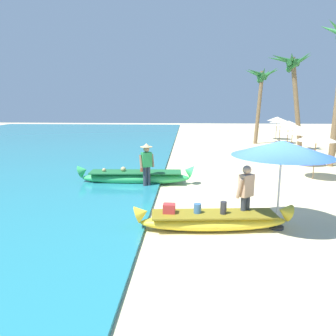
{
  "coord_description": "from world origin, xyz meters",
  "views": [
    {
      "loc": [
        -2.0,
        -8.01,
        3.14
      ],
      "look_at": [
        -2.65,
        2.76,
        0.9
      ],
      "focal_mm": 34.19,
      "sensor_mm": 36.0,
      "label": 1
    }
  ],
  "objects_px": {
    "boat_yellow_foreground": "(213,220)",
    "palm_tree_leaning_seaward": "(293,70)",
    "person_tourist_customer": "(246,192)",
    "person_vendor_hatted": "(147,162)",
    "palm_tree_mid_cluster": "(262,81)",
    "boat_green_midground": "(136,177)",
    "patio_umbrella_large": "(282,149)"
  },
  "relations": [
    {
      "from": "boat_yellow_foreground",
      "to": "patio_umbrella_large",
      "type": "distance_m",
      "value": 2.42
    },
    {
      "from": "boat_green_midground",
      "to": "patio_umbrella_large",
      "type": "xyz_separation_m",
      "value": [
        4.26,
        -4.21,
        1.76
      ]
    },
    {
      "from": "boat_yellow_foreground",
      "to": "boat_green_midground",
      "type": "bearing_deg",
      "value": 121.03
    },
    {
      "from": "person_vendor_hatted",
      "to": "palm_tree_mid_cluster",
      "type": "bearing_deg",
      "value": 62.66
    },
    {
      "from": "boat_green_midground",
      "to": "person_tourist_customer",
      "type": "relative_size",
      "value": 2.85
    },
    {
      "from": "boat_yellow_foreground",
      "to": "boat_green_midground",
      "type": "distance_m",
      "value": 5.12
    },
    {
      "from": "palm_tree_leaning_seaward",
      "to": "person_tourist_customer",
      "type": "bearing_deg",
      "value": -110.84
    },
    {
      "from": "patio_umbrella_large",
      "to": "person_tourist_customer",
      "type": "bearing_deg",
      "value": 170.2
    },
    {
      "from": "boat_green_midground",
      "to": "person_tourist_customer",
      "type": "distance_m",
      "value": 5.39
    },
    {
      "from": "person_vendor_hatted",
      "to": "palm_tree_leaning_seaward",
      "type": "height_order",
      "value": "palm_tree_leaning_seaward"
    },
    {
      "from": "patio_umbrella_large",
      "to": "palm_tree_mid_cluster",
      "type": "xyz_separation_m",
      "value": [
        3.16,
        17.01,
        2.58
      ]
    },
    {
      "from": "boat_yellow_foreground",
      "to": "palm_tree_leaning_seaward",
      "type": "bearing_deg",
      "value": 66.45
    },
    {
      "from": "patio_umbrella_large",
      "to": "palm_tree_leaning_seaward",
      "type": "height_order",
      "value": "palm_tree_leaning_seaward"
    },
    {
      "from": "boat_yellow_foreground",
      "to": "palm_tree_leaning_seaward",
      "type": "xyz_separation_m",
      "value": [
        5.69,
        13.04,
        4.77
      ]
    },
    {
      "from": "patio_umbrella_large",
      "to": "palm_tree_mid_cluster",
      "type": "relative_size",
      "value": 0.43
    },
    {
      "from": "palm_tree_leaning_seaward",
      "to": "patio_umbrella_large",
      "type": "bearing_deg",
      "value": -107.54
    },
    {
      "from": "person_tourist_customer",
      "to": "boat_yellow_foreground",
      "type": "bearing_deg",
      "value": -159.6
    },
    {
      "from": "boat_yellow_foreground",
      "to": "palm_tree_leaning_seaward",
      "type": "relative_size",
      "value": 0.65
    },
    {
      "from": "boat_green_midground",
      "to": "patio_umbrella_large",
      "type": "height_order",
      "value": "patio_umbrella_large"
    },
    {
      "from": "boat_yellow_foreground",
      "to": "patio_umbrella_large",
      "type": "xyz_separation_m",
      "value": [
        1.62,
        0.18,
        1.79
      ]
    },
    {
      "from": "person_vendor_hatted",
      "to": "person_tourist_customer",
      "type": "bearing_deg",
      "value": -49.78
    },
    {
      "from": "boat_yellow_foreground",
      "to": "patio_umbrella_large",
      "type": "relative_size",
      "value": 1.65
    },
    {
      "from": "boat_green_midground",
      "to": "person_vendor_hatted",
      "type": "bearing_deg",
      "value": -47.98
    },
    {
      "from": "boat_yellow_foreground",
      "to": "palm_tree_mid_cluster",
      "type": "bearing_deg",
      "value": 74.48
    },
    {
      "from": "person_tourist_customer",
      "to": "palm_tree_leaning_seaward",
      "type": "relative_size",
      "value": 0.26
    },
    {
      "from": "patio_umbrella_large",
      "to": "palm_tree_mid_cluster",
      "type": "distance_m",
      "value": 17.49
    },
    {
      "from": "palm_tree_leaning_seaward",
      "to": "palm_tree_mid_cluster",
      "type": "xyz_separation_m",
      "value": [
        -0.91,
        4.15,
        -0.4
      ]
    },
    {
      "from": "person_vendor_hatted",
      "to": "patio_umbrella_large",
      "type": "xyz_separation_m",
      "value": [
        3.75,
        -3.65,
        1.07
      ]
    },
    {
      "from": "patio_umbrella_large",
      "to": "boat_yellow_foreground",
      "type": "bearing_deg",
      "value": -173.75
    },
    {
      "from": "boat_yellow_foreground",
      "to": "boat_green_midground",
      "type": "relative_size",
      "value": 0.88
    },
    {
      "from": "boat_yellow_foreground",
      "to": "person_tourist_customer",
      "type": "bearing_deg",
      "value": 20.4
    },
    {
      "from": "palm_tree_leaning_seaward",
      "to": "palm_tree_mid_cluster",
      "type": "relative_size",
      "value": 1.08
    }
  ]
}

